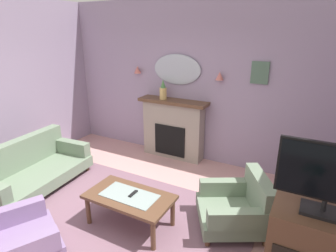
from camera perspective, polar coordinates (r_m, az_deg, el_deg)
name	(u,v)px	position (r m, az deg, el deg)	size (l,w,h in m)	color
floor	(110,239)	(3.79, -11.74, -21.71)	(6.45, 6.16, 0.10)	#C6938E
wall_back	(197,83)	(5.23, 5.92, 8.82)	(6.45, 0.10, 2.96)	#9E8CA8
patterned_rug	(120,225)	(3.87, -9.80, -19.49)	(3.20, 2.40, 0.01)	#7F5B6B
fireplace	(173,129)	(5.42, 1.02, -0.67)	(1.36, 0.36, 1.16)	gray
mantel_vase_right	(163,91)	(5.28, -1.02, 7.27)	(0.14, 0.14, 0.38)	tan
wall_mirror	(177,69)	(5.27, 1.81, 11.53)	(0.96, 0.06, 0.56)	#B2BCC6
wall_sconce_left	(137,70)	(5.67, -6.29, 11.44)	(0.14, 0.14, 0.14)	#D17066
wall_sconce_right	(220,76)	(4.92, 10.57, 10.08)	(0.14, 0.14, 0.14)	#D17066
framed_picture	(260,73)	(4.81, 18.35, 10.33)	(0.28, 0.03, 0.36)	#4C6B56
coffee_table	(130,199)	(3.65, -7.91, -14.67)	(1.10, 0.60, 0.45)	brown
tv_remote	(133,194)	(3.62, -7.18, -13.67)	(0.04, 0.16, 0.02)	black
floral_couch	(31,168)	(4.97, -26.29, -7.81)	(0.99, 1.77, 0.76)	gray
armchair_beside_couch	(239,206)	(3.75, 14.35, -15.64)	(1.11, 1.10, 0.71)	gray
armchair_by_coffee_table	(7,240)	(3.60, -30.16, -19.60)	(1.09, 1.09, 0.71)	gray
tv_flatscreen	(330,178)	(2.69, 30.29, -9.21)	(0.84, 0.24, 0.65)	black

